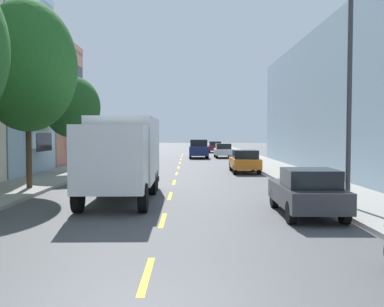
% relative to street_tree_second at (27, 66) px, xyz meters
% --- Properties ---
extents(ground_plane, '(160.00, 160.00, 0.00)m').
position_rel_street_tree_second_xyz_m(ground_plane, '(6.40, 16.32, -5.56)').
color(ground_plane, '#4C4C4F').
extents(sidewalk_left, '(3.20, 120.00, 0.14)m').
position_rel_street_tree_second_xyz_m(sidewalk_left, '(-0.70, 14.32, -5.49)').
color(sidewalk_left, '#99968E').
rests_on(sidewalk_left, ground_plane).
extents(sidewalk_right, '(3.20, 120.00, 0.14)m').
position_rel_street_tree_second_xyz_m(sidewalk_right, '(13.50, 14.32, -5.49)').
color(sidewalk_right, '#99968E').
rests_on(sidewalk_right, ground_plane).
extents(lane_centerline_dashes, '(0.14, 47.20, 0.01)m').
position_rel_street_tree_second_xyz_m(lane_centerline_dashes, '(6.40, 10.82, -5.56)').
color(lane_centerline_dashes, yellow).
rests_on(lane_centerline_dashes, ground_plane).
extents(street_tree_second, '(4.37, 4.37, 8.34)m').
position_rel_street_tree_second_xyz_m(street_tree_second, '(0.00, 0.00, 0.00)').
color(street_tree_second, '#47331E').
rests_on(street_tree_second, sidewalk_left).
extents(street_tree_third, '(3.45, 3.45, 5.96)m').
position_rel_street_tree_second_xyz_m(street_tree_third, '(0.00, 7.31, -1.36)').
color(street_tree_third, '#47331E').
rests_on(street_tree_third, sidewalk_left).
extents(street_lamp, '(1.35, 0.28, 7.28)m').
position_rel_street_tree_second_xyz_m(street_lamp, '(12.36, -5.07, -1.23)').
color(street_lamp, '#38383D').
rests_on(street_lamp, sidewalk_right).
extents(delivery_box_truck, '(2.45, 7.38, 3.22)m').
position_rel_street_tree_second_xyz_m(delivery_box_truck, '(4.60, -2.45, -3.71)').
color(delivery_box_truck, white).
rests_on(delivery_box_truck, ground_plane).
extents(parked_hatchback_orange, '(1.79, 4.02, 1.50)m').
position_rel_street_tree_second_xyz_m(parked_hatchback_orange, '(10.84, 8.85, -4.80)').
color(parked_hatchback_orange, orange).
rests_on(parked_hatchback_orange, ground_plane).
extents(parked_hatchback_forest, '(1.79, 4.02, 1.50)m').
position_rel_street_tree_second_xyz_m(parked_hatchback_forest, '(1.95, 26.86, -4.80)').
color(parked_hatchback_forest, '#194C28').
rests_on(parked_hatchback_forest, ground_plane).
extents(parked_hatchback_burgundy, '(1.80, 4.03, 1.50)m').
position_rel_street_tree_second_xyz_m(parked_hatchback_burgundy, '(10.68, 38.36, -4.80)').
color(parked_hatchback_burgundy, maroon).
rests_on(parked_hatchback_burgundy, ground_plane).
extents(parked_wagon_teal, '(1.95, 4.75, 1.50)m').
position_rel_street_tree_second_xyz_m(parked_wagon_teal, '(1.95, 38.56, -4.76)').
color(parked_wagon_teal, '#195B60').
rests_on(parked_wagon_teal, ground_plane).
extents(parked_wagon_champagne, '(1.92, 4.74, 1.50)m').
position_rel_street_tree_second_xyz_m(parked_wagon_champagne, '(2.13, 13.73, -4.76)').
color(parked_wagon_champagne, tan).
rests_on(parked_wagon_champagne, ground_plane).
extents(parked_hatchback_red, '(1.83, 4.04, 1.50)m').
position_rel_street_tree_second_xyz_m(parked_hatchback_red, '(2.08, 20.47, -4.80)').
color(parked_hatchback_red, '#AD1E1E').
rests_on(parked_hatchback_red, ground_plane).
extents(parked_hatchback_white, '(1.75, 4.00, 1.50)m').
position_rel_street_tree_second_xyz_m(parked_hatchback_white, '(10.79, 26.10, -4.80)').
color(parked_hatchback_white, silver).
rests_on(parked_hatchback_white, ground_plane).
extents(parked_hatchback_charcoal, '(1.82, 4.04, 1.50)m').
position_rel_street_tree_second_xyz_m(parked_hatchback_charcoal, '(10.88, -6.00, -4.80)').
color(parked_hatchback_charcoal, '#333338').
rests_on(parked_hatchback_charcoal, ground_plane).
extents(moving_navy_sedan, '(1.95, 4.80, 1.93)m').
position_rel_street_tree_second_xyz_m(moving_navy_sedan, '(8.20, 25.68, -4.57)').
color(moving_navy_sedan, navy).
rests_on(moving_navy_sedan, ground_plane).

